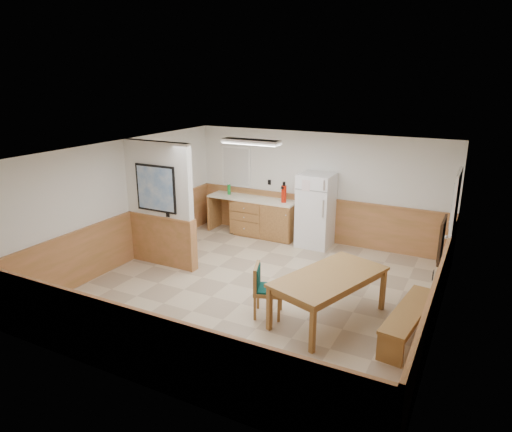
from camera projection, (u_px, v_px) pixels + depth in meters
The scene contains 20 objects.
ground at pixel (257, 290), 8.17m from camera, with size 6.00×6.00×0.00m, color #C9B290.
ceiling at pixel (257, 151), 7.44m from camera, with size 6.00×6.00×0.02m, color silver.
back_wall at pixel (317, 188), 10.36m from camera, with size 6.00×0.02×2.50m, color white.
right_wall at pixel (444, 254), 6.49m from camera, with size 0.02×6.00×2.50m, color white.
left_wall at pixel (124, 203), 9.12m from camera, with size 0.02×6.00×2.50m, color white.
wainscot_back at pixel (316, 219), 10.56m from camera, with size 6.00×0.04×1.00m, color #C0784D.
wainscot_right at pixel (436, 301), 6.72m from camera, with size 0.04×6.00×1.00m, color #C0784D.
wainscot_left at pixel (128, 238), 9.33m from camera, with size 0.04×6.00×1.00m, color #C0784D.
partition_wall at pixel (160, 206), 8.96m from camera, with size 1.50×0.20×2.50m.
kitchen_counter at pixel (263, 217), 10.85m from camera, with size 2.20×0.61×1.00m.
exterior_door at pixel (452, 229), 8.18m from camera, with size 0.07×1.02×2.15m.
kitchen_window at pixel (236, 167), 11.17m from camera, with size 0.80×0.04×1.00m.
wall_painting at pixel (442, 240), 6.16m from camera, with size 0.04×0.50×0.60m.
fluorescent_fixture at pixel (251, 142), 8.91m from camera, with size 1.20×0.30×0.09m.
refrigerator at pixel (316, 210), 10.11m from camera, with size 0.73×0.72×1.65m.
dining_table at pixel (329, 281), 7.01m from camera, with size 1.52×2.11×0.75m.
dining_bench at pixel (409, 315), 6.62m from camera, with size 0.58×1.74×0.45m.
dining_chair at pixel (263, 286), 7.20m from camera, with size 0.70×0.58×0.85m.
fire_extinguisher at pixel (284, 193), 10.40m from camera, with size 0.15×0.15×0.48m.
soap_bottle at pixel (229, 189), 11.13m from camera, with size 0.08×0.08×0.24m, color #18882D.
Camera 1 is at (3.39, -6.61, 3.67)m, focal length 32.00 mm.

